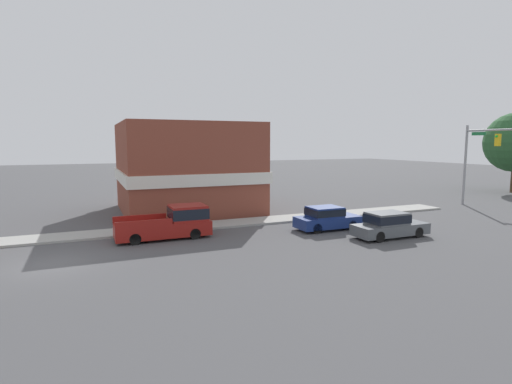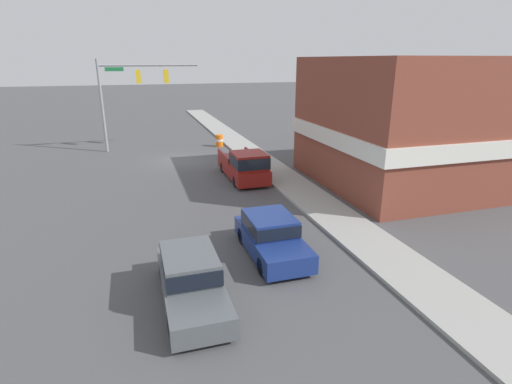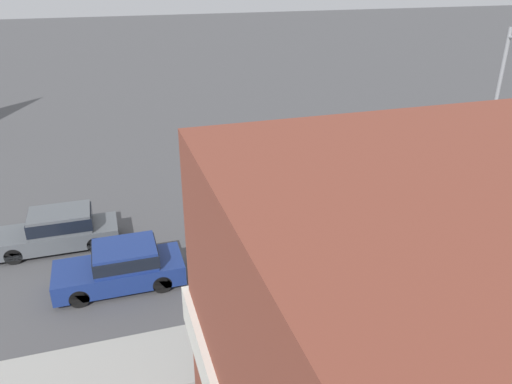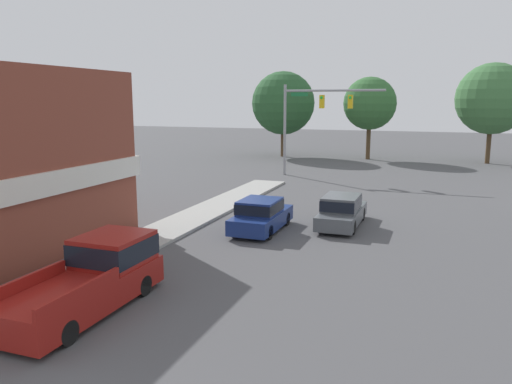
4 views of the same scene
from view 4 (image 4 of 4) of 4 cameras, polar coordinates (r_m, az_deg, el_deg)
name	(u,v)px [view 4 (image 4 of 4)]	position (r m, az deg, el deg)	size (l,w,h in m)	color
far_signal_assembly	(314,110)	(40.69, 6.70, 9.33)	(8.08, 0.49, 7.37)	gray
car_lead	(261,214)	(23.51, 0.56, -2.58)	(1.85, 4.37, 1.55)	black
car_oncoming	(342,210)	(24.78, 9.77, -2.05)	(1.76, 4.78, 1.56)	black
pickup_truck_parked	(95,275)	(15.83, -17.92, -9.02)	(2.03, 5.60, 1.95)	black
backdrop_tree_left_far	(283,103)	(55.12, 3.12, 10.10)	(6.82, 6.82, 9.23)	#4C3823
backdrop_tree_left_mid	(370,104)	(53.72, 12.88, 9.83)	(5.45, 5.45, 8.53)	#4C3823
backdrop_tree_center	(492,99)	(53.84, 25.40, 9.60)	(6.84, 6.84, 9.69)	#4C3823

